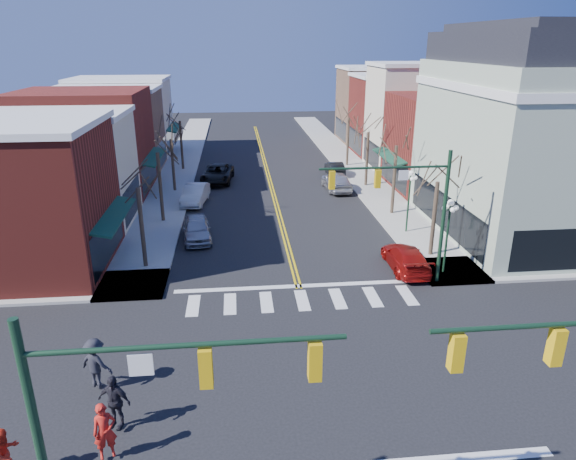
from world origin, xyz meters
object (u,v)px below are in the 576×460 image
object	(u,v)px
pedestrian_red_a	(105,431)
car_right_mid	(336,181)
pedestrian_dark_a	(114,401)
car_right_near	(406,258)
car_left_mid	(195,194)
lamppost_midblock	(409,191)
car_left_far	(217,174)
victorian_corner	(543,134)
car_right_far	(335,169)
lamppost_corner	(448,224)
pedestrian_dark_b	(96,363)
car_left_near	(197,229)
pedestrian_red_b	(6,454)

from	to	relation	value
pedestrian_red_a	car_right_mid	bearing A→B (deg)	45.95
pedestrian_dark_a	car_right_near	bearing A→B (deg)	59.62
car_left_mid	car_right_near	size ratio (longest dim) A/B	0.97
lamppost_midblock	car_left_far	size ratio (longest dim) A/B	0.77
lamppost_midblock	victorian_corner	bearing A→B (deg)	-3.45
car_right_near	car_right_far	size ratio (longest dim) A/B	1.16
car_left_mid	pedestrian_dark_a	bearing A→B (deg)	-84.07
lamppost_corner	lamppost_midblock	bearing A→B (deg)	90.00
car_right_mid	pedestrian_dark_a	xyz separation A→B (m)	(-12.84, -28.22, 0.30)
car_left_far	pedestrian_dark_b	xyz separation A→B (m)	(-3.62, -29.85, 0.35)
victorian_corner	car_right_near	bearing A→B (deg)	-153.28
car_right_far	pedestrian_red_a	xyz separation A→B (m)	(-13.70, -34.82, 0.42)
car_left_near	car_right_far	size ratio (longest dim) A/B	1.07
pedestrian_red_a	pedestrian_red_b	bearing A→B (deg)	170.94
pedestrian_red_a	pedestrian_dark_b	xyz separation A→B (m)	(-1.12, 3.57, 0.04)
car_left_near	pedestrian_dark_b	distance (m)	15.47
car_left_far	pedestrian_red_b	size ratio (longest dim) A/B	3.29
car_left_near	car_left_mid	xyz separation A→B (m)	(-0.63, 8.08, 0.02)
lamppost_midblock	pedestrian_red_b	bearing A→B (deg)	-133.61
lamppost_corner	pedestrian_dark_a	xyz separation A→B (m)	(-15.50, -10.67, -1.84)
car_right_far	car_right_near	bearing A→B (deg)	90.15
pedestrian_dark_b	lamppost_corner	bearing A→B (deg)	-127.92
car_right_near	pedestrian_dark_b	bearing A→B (deg)	33.16
car_left_mid	car_left_far	xyz separation A→B (m)	(1.60, 6.54, 0.02)
pedestrian_red_a	car_left_far	bearing A→B (deg)	65.16
victorian_corner	car_left_mid	size ratio (longest dim) A/B	3.11
lamppost_corner	car_left_near	xyz separation A→B (m)	(-13.97, 6.79, -2.22)
lamppost_corner	car_left_far	world-z (taller)	lamppost_corner
car_right_far	pedestrian_red_a	size ratio (longest dim) A/B	2.15
car_right_far	pedestrian_dark_b	world-z (taller)	pedestrian_dark_b
car_right_mid	pedestrian_red_b	world-z (taller)	pedestrian_red_b
pedestrian_red_b	car_left_far	bearing A→B (deg)	18.70
car_left_near	car_right_near	size ratio (longest dim) A/B	0.92
lamppost_corner	car_left_far	size ratio (longest dim) A/B	0.77
car_left_mid	car_left_far	distance (m)	6.73
lamppost_midblock	car_right_far	size ratio (longest dim) A/B	1.07
pedestrian_red_a	pedestrian_dark_a	world-z (taller)	pedestrian_dark_a
lamppost_midblock	pedestrian_red_b	distance (m)	26.39
car_left_mid	car_right_mid	distance (m)	12.24
lamppost_corner	car_right_mid	distance (m)	17.88
car_right_mid	pedestrian_dark_b	world-z (taller)	pedestrian_dark_b
lamppost_midblock	pedestrian_dark_b	xyz separation A→B (m)	(-16.62, -14.94, -1.83)
lamppost_midblock	pedestrian_red_b	world-z (taller)	lamppost_midblock
car_left_mid	car_right_near	world-z (taller)	car_left_mid
pedestrian_dark_b	car_right_mid	bearing A→B (deg)	-93.10
car_left_mid	pedestrian_red_a	xyz separation A→B (m)	(-0.90, -26.89, 0.34)
car_right_mid	lamppost_corner	bearing A→B (deg)	95.28
victorian_corner	pedestrian_red_a	size ratio (longest dim) A/B	7.57
pedestrian_red_a	lamppost_midblock	bearing A→B (deg)	29.50
lamppost_corner	car_right_mid	xyz separation A→B (m)	(-2.66, 17.55, -2.14)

